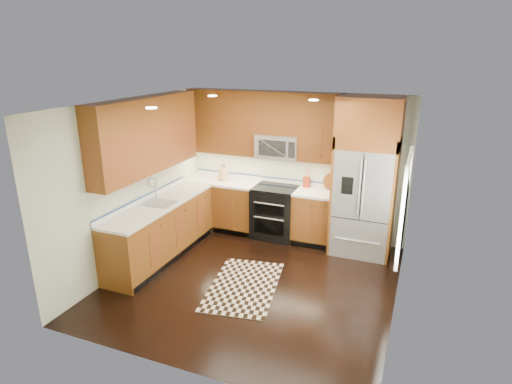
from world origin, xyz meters
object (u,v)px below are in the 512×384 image
at_px(range, 275,212).
at_px(utensil_crock, 306,180).
at_px(knife_block, 223,174).
at_px(rug, 244,286).
at_px(refrigerator, 365,178).

height_order(range, utensil_crock, utensil_crock).
bearing_deg(utensil_crock, knife_block, -174.12).
relative_size(rug, utensil_crock, 4.14).
bearing_deg(rug, range, 86.03).
distance_m(refrigerator, utensil_crock, 1.11).
bearing_deg(refrigerator, utensil_crock, 165.21).
bearing_deg(refrigerator, knife_block, 177.45).
relative_size(refrigerator, utensil_crock, 6.94).
xyz_separation_m(knife_block, utensil_crock, (1.57, 0.16, 0.01)).
bearing_deg(range, utensil_crock, 25.66).
bearing_deg(rug, refrigerator, 43.31).
bearing_deg(utensil_crock, range, -154.34).
xyz_separation_m(range, utensil_crock, (0.50, 0.24, 0.60)).
relative_size(range, rug, 0.61).
distance_m(range, utensil_crock, 0.82).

